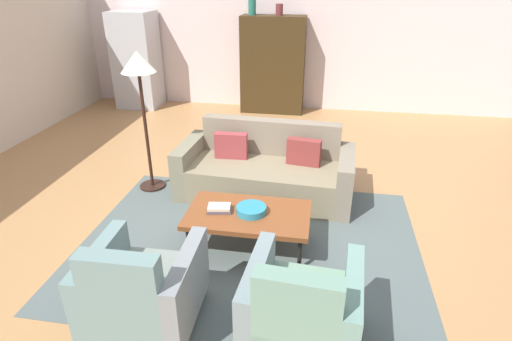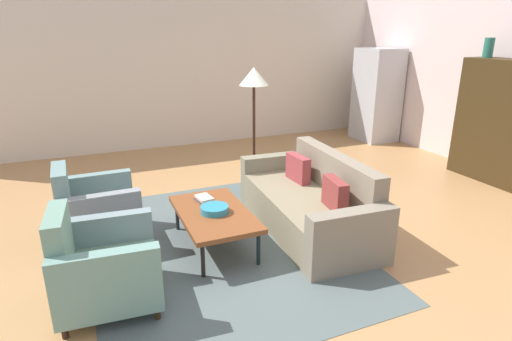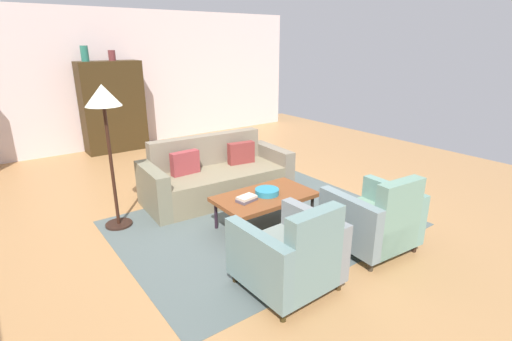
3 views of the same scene
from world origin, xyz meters
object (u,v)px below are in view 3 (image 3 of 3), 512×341
fruit_bowl (267,192)px  book_stack (247,199)px  armchair_left (292,256)px  coffee_table (265,198)px  cabinet (113,107)px  couch (215,177)px  vase_round (112,55)px  floor_lamp (104,109)px  vase_tall (85,54)px  armchair_right (376,221)px

fruit_bowl → book_stack: fruit_bowl is taller
armchair_left → coffee_table: bearing=61.5°
armchair_left → cabinet: bearing=86.4°
coffee_table → fruit_bowl: 0.08m
cabinet → armchair_left: bearing=-92.3°
coffee_table → book_stack: size_ratio=4.65×
couch → vase_round: bearing=-82.1°
coffee_table → fruit_bowl: (0.03, 0.00, 0.07)m
armchair_left → floor_lamp: size_ratio=0.51×
coffee_table → vase_tall: 4.90m
couch → floor_lamp: bearing=8.0°
book_stack → vase_round: size_ratio=1.29×
armchair_right → fruit_bowl: armchair_right is taller
armchair_right → book_stack: (-0.88, 1.15, 0.09)m
armchair_left → floor_lamp: bearing=109.8°
coffee_table → vase_tall: (-0.77, 4.57, 1.58)m
couch → cabinet: bearing=-80.4°
cabinet → vase_tall: (-0.40, -0.00, 1.04)m
fruit_bowl → book_stack: bearing=-176.5°
cabinet → vase_tall: vase_tall is taller
coffee_table → armchair_left: armchair_left is taller
armchair_right → vase_round: size_ratio=4.41×
cabinet → vase_round: size_ratio=9.01×
book_stack → vase_tall: size_ratio=0.90×
floor_lamp → coffee_table: bearing=-36.1°
book_stack → vase_round: 4.82m
armchair_right → armchair_left: bearing=-175.8°
book_stack → cabinet: cabinet is taller
armchair_left → vase_round: (0.33, 5.74, 1.56)m
floor_lamp → armchair_right: bearing=-47.3°
couch → vase_round: size_ratio=10.75×
couch → fruit_bowl: bearing=94.5°
armchair_left → armchair_right: 1.19m
armchair_right → fruit_bowl: 1.30m
armchair_right → vase_tall: vase_tall is taller
armchair_right → vase_round: (-0.86, 5.74, 1.56)m
armchair_right → vase_round: vase_round is taller
vase_round → book_stack: bearing=-90.2°
fruit_bowl → vase_round: (-0.30, 4.57, 1.46)m
vase_tall → armchair_left: bearing=-88.3°
couch → book_stack: (-0.29, -1.21, 0.14)m
coffee_table → armchair_right: armchair_right is taller
couch → book_stack: bearing=79.8°
armchair_right → cabinet: 5.85m
armchair_right → vase_tall: size_ratio=3.07×
armchair_left → fruit_bowl: (0.63, 1.17, 0.09)m
couch → book_stack: size_ratio=8.32×
fruit_bowl → cabinet: cabinet is taller
book_stack → floor_lamp: (-1.18, 1.08, 1.01)m
vase_tall → vase_round: vase_tall is taller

